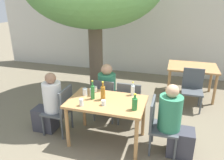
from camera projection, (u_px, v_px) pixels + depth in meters
The scene contains 21 objects.
ground_plane at pixel (107, 140), 3.82m from camera, with size 30.00×30.00×0.00m, color #706651.
cafe_building_wall at pixel (144, 29), 6.69m from camera, with size 10.00×0.08×2.80m.
dining_table_front at pixel (107, 106), 3.58m from camera, with size 1.25×0.79×0.77m.
dining_table_back at pixel (192, 70), 5.32m from camera, with size 1.15×0.88×0.77m.
patio_chair_0 at pixel (61, 108), 3.87m from camera, with size 0.44×0.44×0.89m.
patio_chair_1 at pixel (159, 123), 3.41m from camera, with size 0.44×0.44×0.89m.
patio_chair_2 at pixel (105, 98), 4.27m from camera, with size 0.44×0.44×0.89m.
patio_chair_3 at pixel (130, 101), 4.14m from camera, with size 0.44×0.44×0.89m.
patio_chair_4 at pixel (192, 87), 4.78m from camera, with size 0.44×0.44×0.89m.
person_seated_0 at pixel (49, 106), 3.93m from camera, with size 0.56×0.33×1.15m.
person_seated_1 at pixel (175, 124), 3.34m from camera, with size 0.58×0.35×1.17m.
person_seated_2 at pixel (108, 92), 4.48m from camera, with size 0.35×0.58×1.14m.
green_bottle_0 at pixel (93, 92), 3.56m from camera, with size 0.07×0.07×0.32m.
water_bottle_1 at pixel (133, 90), 3.71m from camera, with size 0.07×0.07×0.24m.
amber_bottle_2 at pixel (103, 93), 3.53m from camera, with size 0.07×0.07×0.32m.
green_bottle_3 at pixel (135, 104), 3.23m from camera, with size 0.08×0.08×0.26m.
drinking_glass_0 at pixel (103, 103), 3.39m from camera, with size 0.07×0.07×0.09m.
drinking_glass_1 at pixel (95, 89), 3.87m from camera, with size 0.07×0.07×0.09m.
drinking_glass_2 at pixel (92, 92), 3.70m from camera, with size 0.07×0.07×0.13m.
drinking_glass_3 at pixel (81, 102), 3.37m from camera, with size 0.06×0.06×0.11m.
drinking_glass_4 at pixel (85, 92), 3.72m from camera, with size 0.08×0.08×0.12m.
Camera 1 is at (1.00, -3.02, 2.36)m, focal length 35.00 mm.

